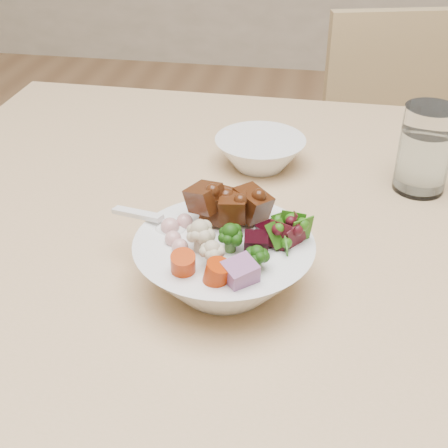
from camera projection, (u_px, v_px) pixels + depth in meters
The scene contains 5 objects.
chair_far at pixel (415, 194), 1.40m from camera, with size 0.48×0.48×0.86m.
food_bowl at pixel (225, 260), 0.66m from camera, with size 0.19×0.19×0.10m.
soup_spoon at pixel (162, 226), 0.68m from camera, with size 0.10×0.06×0.02m.
water_glass at pixel (424, 153), 0.83m from camera, with size 0.07×0.07×0.12m.
side_bowl at pixel (260, 153), 0.90m from camera, with size 0.13×0.13×0.04m, color white, non-canonical shape.
Camera 1 is at (0.02, -0.50, 1.18)m, focal length 50.00 mm.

